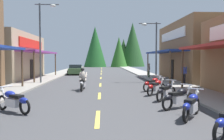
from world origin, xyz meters
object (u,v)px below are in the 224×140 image
object	(u,v)px
pedestrian_browsing	(184,73)
pedestrian_by_shop	(149,70)
motorcycle_parked_right_2	(192,105)
motorcycle_parked_left_3	(13,100)
streetlamp_left	(43,33)
motorcycle_parked_right_6	(153,84)
motorcycle_parked_right_3	(179,97)
parked_car_curbside	(76,70)
motorcycle_parked_right_4	(166,91)
rider_cruising_lead	(83,81)
motorcycle_parked_right_5	(156,87)
streetlamp_right	(153,43)

from	to	relation	value
pedestrian_browsing	pedestrian_by_shop	bearing A→B (deg)	-106.28
motorcycle_parked_right_2	motorcycle_parked_left_3	bearing A→B (deg)	116.45
streetlamp_left	motorcycle_parked_right_6	distance (m)	10.40
pedestrian_by_shop	motorcycle_parked_right_3	bearing A→B (deg)	108.58
streetlamp_left	motorcycle_parked_right_3	distance (m)	13.60
streetlamp_left	parked_car_curbside	distance (m)	12.41
motorcycle_parked_left_3	motorcycle_parked_right_3	bearing A→B (deg)	-141.39
motorcycle_parked_right_3	motorcycle_parked_right_4	distance (m)	2.00
streetlamp_left	rider_cruising_lead	xyz separation A→B (m)	(3.70, -4.09, -3.77)
motorcycle_parked_right_5	motorcycle_parked_left_3	xyz separation A→B (m)	(-6.84, -4.19, 0.00)
motorcycle_parked_right_2	rider_cruising_lead	distance (m)	8.78
motorcycle_parked_right_4	motorcycle_parked_left_3	size ratio (longest dim) A/B	0.92
rider_cruising_lead	parked_car_curbside	xyz separation A→B (m)	(-2.38, 15.84, 0.03)
motorcycle_parked_left_3	rider_cruising_lead	distance (m)	6.69
motorcycle_parked_right_2	motorcycle_parked_right_4	xyz separation A→B (m)	(0.10, 3.58, 0.00)
motorcycle_parked_right_4	motorcycle_parked_right_5	xyz separation A→B (m)	(-0.10, 1.78, 0.00)
motorcycle_parked_right_3	motorcycle_parked_right_5	world-z (taller)	same
motorcycle_parked_left_3	pedestrian_browsing	world-z (taller)	pedestrian_browsing
motorcycle_parked_right_5	motorcycle_parked_right_3	bearing A→B (deg)	-136.47
motorcycle_parked_left_3	rider_cruising_lead	bearing A→B (deg)	-74.32
streetlamp_right	motorcycle_parked_right_2	xyz separation A→B (m)	(-1.41, -12.59, -3.17)
streetlamp_left	motorcycle_parked_right_4	size ratio (longest dim) A/B	4.18
streetlamp_right	motorcycle_parked_left_3	distance (m)	14.44
streetlamp_left	motorcycle_parked_left_3	distance (m)	11.20
motorcycle_parked_right_4	rider_cruising_lead	distance (m)	6.10
streetlamp_right	motorcycle_parked_right_5	distance (m)	8.02
motorcycle_parked_right_2	pedestrian_by_shop	size ratio (longest dim) A/B	1.06
streetlamp_right	rider_cruising_lead	bearing A→B (deg)	-139.56
pedestrian_by_shop	pedestrian_browsing	size ratio (longest dim) A/B	0.96
streetlamp_right	parked_car_curbside	world-z (taller)	streetlamp_right
streetlamp_right	pedestrian_browsing	size ratio (longest dim) A/B	3.15
motorcycle_parked_right_2	pedestrian_browsing	bearing A→B (deg)	17.31
motorcycle_parked_left_3	streetlamp_right	bearing A→B (deg)	-90.59
motorcycle_parked_right_2	motorcycle_parked_right_3	size ratio (longest dim) A/B	0.96
streetlamp_right	motorcycle_parked_right_4	bearing A→B (deg)	-98.27
streetlamp_left	pedestrian_by_shop	world-z (taller)	streetlamp_left
rider_cruising_lead	parked_car_curbside	world-z (taller)	rider_cruising_lead
motorcycle_parked_right_3	pedestrian_browsing	size ratio (longest dim) A/B	1.06
parked_car_curbside	motorcycle_parked_right_6	bearing A→B (deg)	-160.01
motorcycle_parked_right_3	pedestrian_by_shop	world-z (taller)	pedestrian_by_shop
streetlamp_left	motorcycle_parked_right_6	world-z (taller)	streetlamp_left
motorcycle_parked_right_4	motorcycle_parked_right_5	world-z (taller)	same
motorcycle_parked_right_4	parked_car_curbside	distance (m)	20.97
streetlamp_left	motorcycle_parked_right_5	size ratio (longest dim) A/B	4.21
motorcycle_parked_right_4	rider_cruising_lead	xyz separation A→B (m)	(-4.70, 3.89, 0.17)
motorcycle_parked_right_2	motorcycle_parked_right_6	xyz separation A→B (m)	(0.18, 7.01, 0.00)
motorcycle_parked_right_4	streetlamp_left	bearing A→B (deg)	88.63
motorcycle_parked_right_2	motorcycle_parked_left_3	distance (m)	6.94
motorcycle_parked_right_5	pedestrian_by_shop	bearing A→B (deg)	32.97
motorcycle_parked_right_5	parked_car_curbside	world-z (taller)	parked_car_curbside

